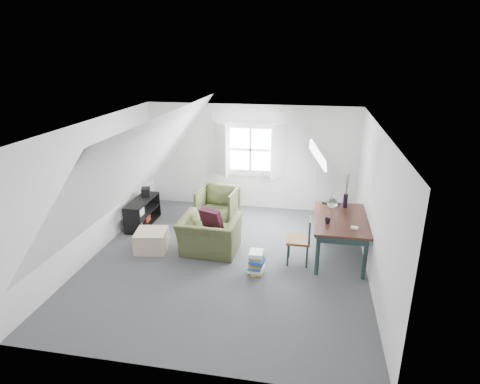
% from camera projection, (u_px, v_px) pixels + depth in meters
% --- Properties ---
extents(floor, '(5.50, 5.50, 0.00)m').
position_uv_depth(floor, '(227.00, 260.00, 7.42)').
color(floor, '#47474B').
rests_on(floor, ground).
extents(ceiling, '(5.50, 5.50, 0.00)m').
position_uv_depth(ceiling, '(225.00, 126.00, 6.58)').
color(ceiling, white).
rests_on(ceiling, wall_back).
extents(wall_back, '(5.00, 0.00, 5.00)m').
position_uv_depth(wall_back, '(251.00, 157.00, 9.55)').
color(wall_back, white).
rests_on(wall_back, ground).
extents(wall_front, '(5.00, 0.00, 5.00)m').
position_uv_depth(wall_front, '(173.00, 281.00, 4.45)').
color(wall_front, white).
rests_on(wall_front, ground).
extents(wall_left, '(0.00, 5.50, 5.50)m').
position_uv_depth(wall_left, '(94.00, 188.00, 7.43)').
color(wall_left, white).
rests_on(wall_left, ground).
extents(wall_right, '(0.00, 5.50, 5.50)m').
position_uv_depth(wall_right, '(375.00, 206.00, 6.57)').
color(wall_right, white).
rests_on(wall_right, ground).
extents(slope_left, '(3.19, 5.50, 4.48)m').
position_uv_depth(slope_left, '(140.00, 164.00, 7.09)').
color(slope_left, white).
rests_on(slope_left, wall_left).
extents(slope_right, '(3.19, 5.50, 4.48)m').
position_uv_depth(slope_right, '(318.00, 173.00, 6.56)').
color(slope_right, white).
rests_on(slope_right, wall_right).
extents(dormer_window, '(1.71, 0.35, 1.30)m').
position_uv_depth(dormer_window, '(250.00, 150.00, 9.41)').
color(dormer_window, white).
rests_on(dormer_window, wall_back).
extents(skylight, '(0.35, 0.75, 0.47)m').
position_uv_depth(skylight, '(318.00, 155.00, 7.77)').
color(skylight, white).
rests_on(skylight, slope_right).
extents(armchair_near, '(1.12, 0.99, 0.71)m').
position_uv_depth(armchair_near, '(210.00, 252.00, 7.73)').
color(armchair_near, '#414725').
rests_on(armchair_near, floor).
extents(armchair_far, '(0.90, 0.92, 0.78)m').
position_uv_depth(armchair_far, '(218.00, 220.00, 9.14)').
color(armchair_far, '#414725').
rests_on(armchair_far, floor).
extents(throw_pillow, '(0.48, 0.38, 0.44)m').
position_uv_depth(throw_pillow, '(211.00, 219.00, 7.65)').
color(throw_pillow, '#390F1F').
rests_on(throw_pillow, armchair_near).
extents(ottoman, '(0.67, 0.67, 0.39)m').
position_uv_depth(ottoman, '(152.00, 240.00, 7.75)').
color(ottoman, '#BDA58E').
rests_on(ottoman, floor).
extents(dining_table, '(0.95, 1.58, 0.79)m').
position_uv_depth(dining_table, '(340.00, 223.00, 7.31)').
color(dining_table, '#341710').
rests_on(dining_table, floor).
extents(demijohn, '(0.21, 0.21, 0.29)m').
position_uv_depth(demijohn, '(332.00, 202.00, 7.68)').
color(demijohn, silver).
rests_on(demijohn, dining_table).
extents(vase_twigs, '(0.09, 0.10, 0.68)m').
position_uv_depth(vase_twigs, '(345.00, 200.00, 7.72)').
color(vase_twigs, black).
rests_on(vase_twigs, dining_table).
extents(cup, '(0.11, 0.11, 0.10)m').
position_uv_depth(cup, '(327.00, 224.00, 7.04)').
color(cup, black).
rests_on(cup, dining_table).
extents(paper_box, '(0.13, 0.09, 0.04)m').
position_uv_depth(paper_box, '(354.00, 228.00, 6.82)').
color(paper_box, white).
rests_on(paper_box, dining_table).
extents(dining_chair_far, '(0.39, 0.39, 0.84)m').
position_uv_depth(dining_chair_far, '(329.00, 218.00, 8.16)').
color(dining_chair_far, brown).
rests_on(dining_chair_far, floor).
extents(dining_chair_near, '(0.42, 0.42, 0.89)m').
position_uv_depth(dining_chair_near, '(300.00, 240.00, 7.19)').
color(dining_chair_near, brown).
rests_on(dining_chair_near, floor).
extents(media_shelf, '(0.38, 1.14, 0.58)m').
position_uv_depth(media_shelf, '(142.00, 214.00, 8.82)').
color(media_shelf, black).
rests_on(media_shelf, floor).
extents(electronics_box, '(0.25, 0.29, 0.20)m').
position_uv_depth(electronics_box, '(146.00, 192.00, 8.95)').
color(electronics_box, black).
rests_on(electronics_box, media_shelf).
extents(magazine_stack, '(0.30, 0.36, 0.40)m').
position_uv_depth(magazine_stack, '(256.00, 263.00, 6.93)').
color(magazine_stack, '#B29933').
rests_on(magazine_stack, floor).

